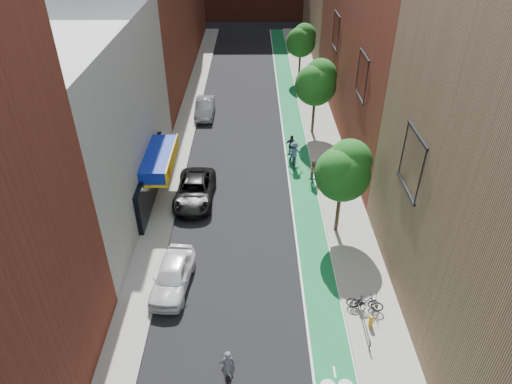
{
  "coord_description": "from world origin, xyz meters",
  "views": [
    {
      "loc": [
        0.29,
        -13.05,
        18.6
      ],
      "look_at": [
        0.47,
        12.39,
        1.5
      ],
      "focal_mm": 32.0,
      "sensor_mm": 36.0,
      "label": 1
    }
  ],
  "objects_px": {
    "parked_car_white": "(172,275)",
    "cyclist_lead": "(228,374)",
    "fire_hydrant": "(371,321)",
    "cyclist_lane_far": "(294,155)",
    "parked_car_silver": "(205,108)",
    "cyclist_lane_near": "(312,174)",
    "parked_car_black": "(195,191)",
    "cyclist_lane_mid": "(292,150)"
  },
  "relations": [
    {
      "from": "parked_car_white",
      "to": "cyclist_lead",
      "type": "xyz_separation_m",
      "value": [
        3.33,
        -6.07,
        -0.08
      ]
    },
    {
      "from": "cyclist_lane_near",
      "to": "cyclist_lane_mid",
      "type": "height_order",
      "value": "cyclist_lane_mid"
    },
    {
      "from": "fire_hydrant",
      "to": "cyclist_lead",
      "type": "bearing_deg",
      "value": -156.39
    },
    {
      "from": "parked_car_black",
      "to": "cyclist_lead",
      "type": "relative_size",
      "value": 2.64
    },
    {
      "from": "cyclist_lane_mid",
      "to": "fire_hydrant",
      "type": "relative_size",
      "value": 3.16
    },
    {
      "from": "cyclist_lane_mid",
      "to": "fire_hydrant",
      "type": "bearing_deg",
      "value": 114.06
    },
    {
      "from": "parked_car_white",
      "to": "fire_hydrant",
      "type": "bearing_deg",
      "value": -10.53
    },
    {
      "from": "parked_car_black",
      "to": "fire_hydrant",
      "type": "distance_m",
      "value": 15.2
    },
    {
      "from": "parked_car_black",
      "to": "cyclist_lane_mid",
      "type": "height_order",
      "value": "cyclist_lane_mid"
    },
    {
      "from": "parked_car_white",
      "to": "cyclist_lane_far",
      "type": "relative_size",
      "value": 2.14
    },
    {
      "from": "parked_car_silver",
      "to": "fire_hydrant",
      "type": "xyz_separation_m",
      "value": [
        10.53,
        -25.85,
        -0.28
      ]
    },
    {
      "from": "fire_hydrant",
      "to": "parked_car_black",
      "type": "bearing_deg",
      "value": 131.18
    },
    {
      "from": "cyclist_lane_mid",
      "to": "cyclist_lane_far",
      "type": "relative_size",
      "value": 0.99
    },
    {
      "from": "parked_car_silver",
      "to": "fire_hydrant",
      "type": "height_order",
      "value": "parked_car_silver"
    },
    {
      "from": "cyclist_lane_far",
      "to": "parked_car_silver",
      "type": "bearing_deg",
      "value": -49.0
    },
    {
      "from": "cyclist_lead",
      "to": "parked_car_white",
      "type": "bearing_deg",
      "value": -73.44
    },
    {
      "from": "parked_car_white",
      "to": "parked_car_silver",
      "type": "relative_size",
      "value": 0.96
    },
    {
      "from": "parked_car_white",
      "to": "cyclist_lane_mid",
      "type": "relative_size",
      "value": 2.15
    },
    {
      "from": "parked_car_black",
      "to": "cyclist_lane_far",
      "type": "xyz_separation_m",
      "value": [
        7.36,
        4.58,
        0.23
      ]
    },
    {
      "from": "parked_car_black",
      "to": "cyclist_lead",
      "type": "height_order",
      "value": "cyclist_lead"
    },
    {
      "from": "cyclist_lead",
      "to": "fire_hydrant",
      "type": "bearing_deg",
      "value": -168.57
    },
    {
      "from": "cyclist_lane_near",
      "to": "cyclist_lane_far",
      "type": "height_order",
      "value": "cyclist_lane_far"
    },
    {
      "from": "cyclist_lane_mid",
      "to": "cyclist_lane_far",
      "type": "bearing_deg",
      "value": 111.21
    },
    {
      "from": "cyclist_lane_far",
      "to": "fire_hydrant",
      "type": "relative_size",
      "value": 3.19
    },
    {
      "from": "parked_car_black",
      "to": "fire_hydrant",
      "type": "bearing_deg",
      "value": -47.84
    },
    {
      "from": "cyclist_lane_near",
      "to": "parked_car_black",
      "type": "bearing_deg",
      "value": 21.88
    },
    {
      "from": "cyclist_lane_near",
      "to": "cyclist_lane_far",
      "type": "distance_m",
      "value": 2.66
    },
    {
      "from": "parked_car_white",
      "to": "cyclist_lane_far",
      "type": "height_order",
      "value": "cyclist_lane_far"
    },
    {
      "from": "parked_car_black",
      "to": "parked_car_silver",
      "type": "distance_m",
      "value": 14.42
    },
    {
      "from": "cyclist_lead",
      "to": "cyclist_lane_far",
      "type": "bearing_deg",
      "value": -115.1
    },
    {
      "from": "parked_car_black",
      "to": "cyclist_lead",
      "type": "distance_m",
      "value": 14.81
    },
    {
      "from": "parked_car_black",
      "to": "cyclist_lane_far",
      "type": "bearing_deg",
      "value": 32.89
    },
    {
      "from": "cyclist_lead",
      "to": "cyclist_lane_mid",
      "type": "xyz_separation_m",
      "value": [
        4.25,
        20.23,
        0.14
      ]
    },
    {
      "from": "parked_car_black",
      "to": "cyclist_lane_far",
      "type": "relative_size",
      "value": 2.59
    },
    {
      "from": "parked_car_silver",
      "to": "cyclist_lane_near",
      "type": "distance_m",
      "value": 15.2
    },
    {
      "from": "parked_car_black",
      "to": "cyclist_lead",
      "type": "xyz_separation_m",
      "value": [
        2.98,
        -14.51,
        -0.07
      ]
    },
    {
      "from": "parked_car_silver",
      "to": "cyclist_lead",
      "type": "relative_size",
      "value": 2.26
    },
    {
      "from": "parked_car_silver",
      "to": "cyclist_lead",
      "type": "distance_m",
      "value": 29.13
    },
    {
      "from": "parked_car_silver",
      "to": "cyclist_lane_far",
      "type": "relative_size",
      "value": 2.22
    },
    {
      "from": "cyclist_lane_near",
      "to": "fire_hydrant",
      "type": "relative_size",
      "value": 2.83
    },
    {
      "from": "parked_car_white",
      "to": "cyclist_lead",
      "type": "distance_m",
      "value": 6.92
    },
    {
      "from": "parked_car_white",
      "to": "parked_car_silver",
      "type": "xyz_separation_m",
      "value": [
        -0.18,
        22.85,
        0.0
      ]
    }
  ]
}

